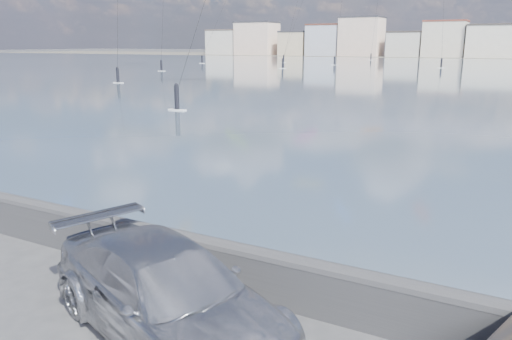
# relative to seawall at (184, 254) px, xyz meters

# --- Properties ---
(bay_water) EXTENTS (500.00, 177.00, 0.00)m
(bay_water) POSITION_rel_seawall_xyz_m (0.00, 88.80, -0.58)
(bay_water) COLOR #3D535B
(bay_water) RESTS_ON ground
(far_shore_strip) EXTENTS (500.00, 60.00, 0.00)m
(far_shore_strip) POSITION_rel_seawall_xyz_m (0.00, 197.30, -0.57)
(far_shore_strip) COLOR #4C473D
(far_shore_strip) RESTS_ON ground
(seawall) EXTENTS (400.00, 0.36, 1.08)m
(seawall) POSITION_rel_seawall_xyz_m (0.00, 0.00, 0.00)
(seawall) COLOR #28282B
(seawall) RESTS_ON ground
(car_silver) EXTENTS (5.86, 3.97, 1.58)m
(car_silver) POSITION_rel_seawall_xyz_m (0.99, -1.80, 0.21)
(car_silver) COLOR #AFB0B6
(car_silver) RESTS_ON ground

